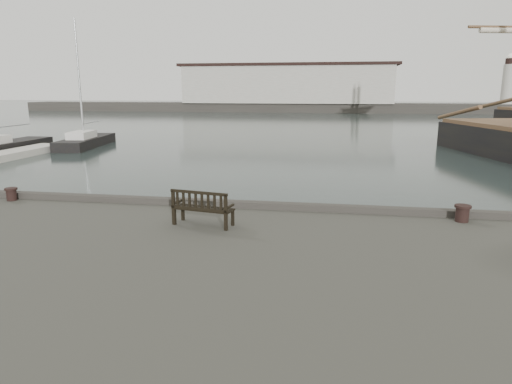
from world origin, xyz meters
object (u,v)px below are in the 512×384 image
bollard_left (11,194)px  yacht_d (86,144)px  bollard_right (462,213)px  bench (203,214)px

bollard_left → yacht_d: bearing=115.6°
bollard_right → bollard_left: bearing=179.6°
bench → bollard_right: (6.32, 1.43, -0.06)m
bench → bollard_right: bearing=23.3°
bollard_left → yacht_d: size_ratio=0.03×
bench → bollard_right: size_ratio=3.70×
bollard_left → bench: bearing=-13.4°
bench → bollard_right: 6.48m
bollard_right → bench: bearing=-167.3°
bench → yacht_d: size_ratio=0.14×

